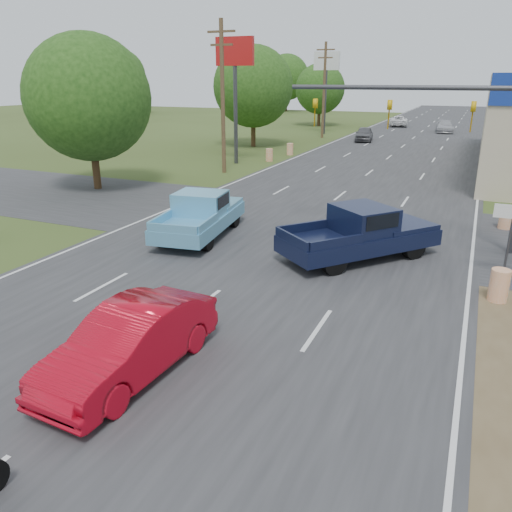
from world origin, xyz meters
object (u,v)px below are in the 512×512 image
at_px(red_convertible, 130,343).
at_px(distant_car_white, 399,121).
at_px(distant_car_grey, 364,134).
at_px(blue_pickup, 201,214).
at_px(navy_pickup, 363,232).
at_px(distant_car_silver, 445,127).

bearing_deg(red_convertible, distant_car_white, 96.80).
distance_m(distant_car_grey, distant_car_white, 19.23).
relative_size(red_convertible, blue_pickup, 0.80).
distance_m(navy_pickup, distant_car_white, 56.18).
relative_size(red_convertible, distant_car_white, 0.94).
xyz_separation_m(distant_car_grey, distant_car_white, (0.61, 19.22, -0.03)).
height_order(blue_pickup, distant_car_grey, blue_pickup).
height_order(blue_pickup, distant_car_silver, blue_pickup).
distance_m(navy_pickup, distant_car_grey, 37.32).
distance_m(blue_pickup, navy_pickup, 6.84).
distance_m(red_convertible, distant_car_grey, 46.59).
relative_size(red_convertible, distant_car_grey, 1.10).
height_order(blue_pickup, distant_car_white, blue_pickup).
bearing_deg(blue_pickup, navy_pickup, -8.59).
relative_size(distant_car_silver, distant_car_white, 0.96).
bearing_deg(navy_pickup, distant_car_white, 136.81).
xyz_separation_m(navy_pickup, distant_car_white, (-7.26, 55.71, -0.29)).
xyz_separation_m(blue_pickup, distant_car_white, (-0.41, 55.66, -0.24)).
height_order(red_convertible, navy_pickup, navy_pickup).
bearing_deg(blue_pickup, red_convertible, -77.01).
xyz_separation_m(blue_pickup, distant_car_silver, (6.10, 49.47, -0.24)).
bearing_deg(distant_car_white, blue_pickup, 82.74).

